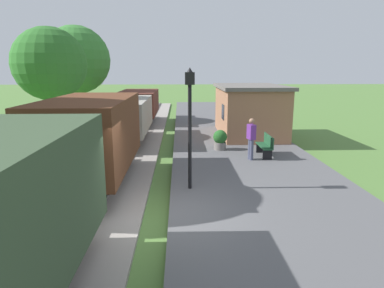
% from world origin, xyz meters
% --- Properties ---
extents(ground_plane, '(160.00, 160.00, 0.00)m').
position_xyz_m(ground_plane, '(0.00, 0.00, 0.00)').
color(ground_plane, '#517A38').
extents(platform_slab, '(6.00, 60.00, 0.25)m').
position_xyz_m(platform_slab, '(3.20, 0.00, 0.12)').
color(platform_slab, '#565659').
rests_on(platform_slab, ground).
extents(track_ballast, '(3.80, 60.00, 0.12)m').
position_xyz_m(track_ballast, '(-2.40, 0.00, 0.06)').
color(track_ballast, gray).
rests_on(track_ballast, ground).
extents(rail_near, '(0.07, 60.00, 0.14)m').
position_xyz_m(rail_near, '(-1.68, 0.00, 0.19)').
color(rail_near, slate).
rests_on(rail_near, track_ballast).
extents(rail_far, '(0.07, 60.00, 0.14)m').
position_xyz_m(rail_far, '(-3.12, 0.00, 0.19)').
color(rail_far, slate).
rests_on(rail_far, track_ballast).
extents(freight_train, '(2.50, 26.00, 2.72)m').
position_xyz_m(freight_train, '(-2.40, 5.30, 1.55)').
color(freight_train, '#384C33').
rests_on(freight_train, rail_near).
extents(station_hut, '(3.50, 5.80, 2.78)m').
position_xyz_m(station_hut, '(4.40, 10.69, 1.65)').
color(station_hut, '#9E6B4C').
rests_on(station_hut, platform_slab).
extents(bench_near_hut, '(0.42, 1.50, 0.91)m').
position_xyz_m(bench_near_hut, '(4.16, 5.79, 0.72)').
color(bench_near_hut, '#1E4C2D').
rests_on(bench_near_hut, platform_slab).
extents(bench_down_platform, '(0.42, 1.50, 0.91)m').
position_xyz_m(bench_down_platform, '(4.16, 14.99, 0.72)').
color(bench_down_platform, '#1E4C2D').
rests_on(bench_down_platform, platform_slab).
extents(person_waiting, '(0.33, 0.43, 1.71)m').
position_xyz_m(person_waiting, '(3.40, 5.23, 1.18)').
color(person_waiting, '#474C66').
rests_on(person_waiting, platform_slab).
extents(potted_planter, '(0.64, 0.64, 0.92)m').
position_xyz_m(potted_planter, '(2.35, 7.04, 0.72)').
color(potted_planter, slate).
rests_on(potted_planter, platform_slab).
extents(lamp_post_near, '(0.28, 0.28, 3.70)m').
position_xyz_m(lamp_post_near, '(0.80, 1.88, 2.80)').
color(lamp_post_near, black).
rests_on(lamp_post_near, platform_slab).
extents(tree_trackside_far, '(3.77, 3.77, 6.04)m').
position_xyz_m(tree_trackside_far, '(-6.21, 10.11, 4.14)').
color(tree_trackside_far, '#4C3823').
rests_on(tree_trackside_far, ground).
extents(tree_field_left, '(4.59, 4.59, 6.81)m').
position_xyz_m(tree_field_left, '(-6.56, 16.03, 4.50)').
color(tree_field_left, '#4C3823').
rests_on(tree_field_left, ground).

